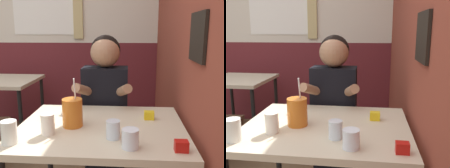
# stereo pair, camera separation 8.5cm
# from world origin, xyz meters

# --- Properties ---
(brick_wall_right) EXTENTS (0.08, 4.27, 2.70)m
(brick_wall_right) POSITION_xyz_m (1.23, 1.13, 1.35)
(brick_wall_right) COLOR brown
(brick_wall_right) RESTS_ON ground_plane
(back_wall) EXTENTS (5.40, 0.09, 2.70)m
(back_wall) POSITION_xyz_m (-0.01, 2.30, 1.36)
(back_wall) COLOR beige
(back_wall) RESTS_ON ground_plane
(main_table) EXTENTS (0.94, 0.75, 0.73)m
(main_table) POSITION_xyz_m (0.70, 0.37, 0.66)
(main_table) COLOR beige
(main_table) RESTS_ON ground_plane
(background_table) EXTENTS (0.68, 0.70, 0.73)m
(background_table) POSITION_xyz_m (-0.52, 1.64, 0.64)
(background_table) COLOR beige
(background_table) RESTS_ON ground_plane
(person_seated) EXTENTS (0.42, 0.42, 1.23)m
(person_seated) POSITION_xyz_m (0.67, 0.88, 0.66)
(person_seated) COLOR black
(person_seated) RESTS_ON ground_plane
(cocktail_pitcher) EXTENTS (0.11, 0.11, 0.28)m
(cocktail_pitcher) POSITION_xyz_m (0.54, 0.34, 0.81)
(cocktail_pitcher) COLOR #C6661E
(cocktail_pitcher) RESTS_ON main_table
(glass_near_pitcher) EXTENTS (0.08, 0.08, 0.09)m
(glass_near_pitcher) POSITION_xyz_m (0.86, 0.10, 0.77)
(glass_near_pitcher) COLOR silver
(glass_near_pitcher) RESTS_ON main_table
(glass_center) EXTENTS (0.08, 0.08, 0.11)m
(glass_center) POSITION_xyz_m (0.29, 0.10, 0.79)
(glass_center) COLOR silver
(glass_center) RESTS_ON main_table
(glass_far_side) EXTENTS (0.07, 0.07, 0.11)m
(glass_far_side) POSITION_xyz_m (0.44, 0.22, 0.78)
(glass_far_side) COLOR silver
(glass_far_side) RESTS_ON main_table
(glass_by_brick) EXTENTS (0.07, 0.07, 0.09)m
(glass_by_brick) POSITION_xyz_m (0.78, 0.20, 0.78)
(glass_by_brick) COLOR silver
(glass_by_brick) RESTS_ON main_table
(condiment_ketchup) EXTENTS (0.06, 0.04, 0.05)m
(condiment_ketchup) POSITION_xyz_m (1.09, 0.08, 0.75)
(condiment_ketchup) COLOR #B7140F
(condiment_ketchup) RESTS_ON main_table
(condiment_mustard) EXTENTS (0.06, 0.04, 0.05)m
(condiment_mustard) POSITION_xyz_m (0.98, 0.49, 0.75)
(condiment_mustard) COLOR yellow
(condiment_mustard) RESTS_ON main_table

